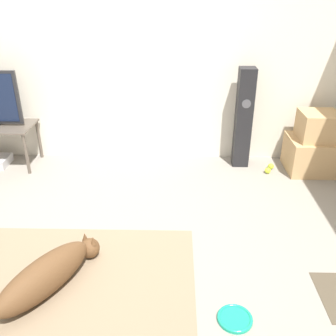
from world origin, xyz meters
The scene contains 10 objects.
ground_plane centered at (0.00, 0.00, 0.00)m, with size 12.00×12.00×0.00m, color gray.
wall_back centered at (0.00, 2.10, 1.27)m, with size 8.00×0.06×2.55m.
area_rug centered at (-0.08, -0.05, 0.01)m, with size 1.72×1.19×0.01m.
dog centered at (-0.21, -0.14, 0.14)m, with size 0.64×1.00×0.27m.
frisbee centered at (1.02, -0.37, 0.01)m, with size 0.22×0.22×0.03m.
cardboard_box_lower centered at (2.13, 1.75, 0.19)m, with size 0.52×0.49×0.38m.
cardboard_box_upper centered at (2.15, 1.74, 0.52)m, with size 0.39×0.37×0.30m.
floor_speaker centered at (1.38, 1.88, 0.55)m, with size 0.17×0.18×1.11m.
tennis_ball_by_boxes centered at (1.66, 1.65, 0.03)m, with size 0.07×0.07×0.07m.
tennis_ball_near_speaker centered at (1.71, 1.76, 0.03)m, with size 0.07×0.07×0.07m.
Camera 1 is at (0.64, -2.05, 1.91)m, focal length 40.00 mm.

